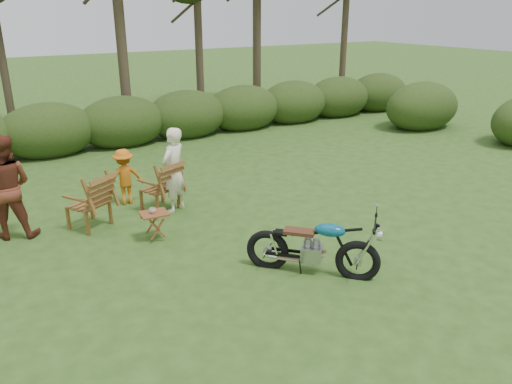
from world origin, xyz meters
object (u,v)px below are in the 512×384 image
cup (152,210)px  adult_a (176,210)px  side_table (155,226)px  adult_b (15,236)px  lawn_chair_left (91,227)px  lawn_chair_right (161,209)px  motorcycle (311,272)px  child (127,203)px

cup → adult_a: 1.39m
side_table → adult_b: bearing=145.6°
lawn_chair_left → adult_a: (1.61, -0.09, 0.00)m
lawn_chair_right → lawn_chair_left: (-1.38, -0.13, 0.00)m
motorcycle → lawn_chair_left: (-2.37, 3.40, 0.00)m
motorcycle → adult_a: adult_a is taller
adult_a → child: (-0.69, 0.87, 0.00)m
lawn_chair_right → lawn_chair_left: size_ratio=0.98×
lawn_chair_right → lawn_chair_left: 1.39m
side_table → motorcycle: bearing=-55.9°
motorcycle → cup: 2.85m
cup → child: cup is taller
lawn_chair_right → adult_b: 2.62m
adult_a → child: 1.11m
adult_b → child: 2.20m
side_table → cup: cup is taller
side_table → adult_b: 2.49m
lawn_chair_right → cup: size_ratio=9.11×
motorcycle → lawn_chair_right: size_ratio=1.89×
lawn_chair_right → lawn_chair_left: lawn_chair_left is taller
side_table → adult_b: adult_b is taller
adult_a → child: adult_a is taller
lawn_chair_left → adult_a: 1.61m
lawn_chair_right → adult_a: 0.32m
lawn_chair_right → child: bearing=-75.0°
lawn_chair_left → cup: 1.45m
cup → adult_a: size_ratio=0.07×
lawn_chair_right → cup: cup is taller
adult_b → child: size_ratio=1.59×
lawn_chair_right → cup: (-0.59, -1.22, 0.52)m
adult_b → child: adult_b is taller
adult_b → side_table: bearing=166.9°
adult_b → lawn_chair_left: bearing=-172.6°
lawn_chair_right → motorcycle: bearing=85.1°
motorcycle → cup: (-1.58, 2.31, 0.52)m
motorcycle → lawn_chair_left: bearing=171.9°
motorcycle → child: bearing=156.1°
motorcycle → child: child is taller
lawn_chair_left → side_table: (0.82, -1.09, 0.24)m
motorcycle → lawn_chair_right: motorcycle is taller
side_table → cup: 0.28m
adult_b → lawn_chair_right: bearing=-162.5°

